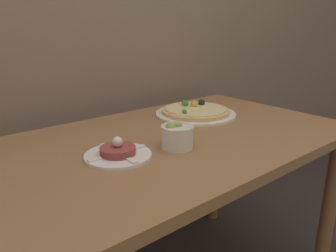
{
  "coord_description": "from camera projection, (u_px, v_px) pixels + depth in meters",
  "views": [
    {
      "loc": [
        -0.67,
        -0.45,
        1.12
      ],
      "look_at": [
        0.03,
        0.4,
        0.78
      ],
      "focal_mm": 35.0,
      "sensor_mm": 36.0,
      "label": 1
    }
  ],
  "objects": [
    {
      "name": "dining_table",
      "position": [
        164.0,
        164.0,
        1.17
      ],
      "size": [
        1.4,
        0.78,
        0.74
      ],
      "color": "olive",
      "rests_on": "ground_plane"
    },
    {
      "name": "pizza_plate",
      "position": [
        195.0,
        112.0,
        1.43
      ],
      "size": [
        0.35,
        0.35,
        0.06
      ],
      "color": "white",
      "rests_on": "dining_table"
    },
    {
      "name": "tartare_plate",
      "position": [
        118.0,
        153.0,
        0.98
      ],
      "size": [
        0.2,
        0.2,
        0.06
      ],
      "color": "white",
      "rests_on": "dining_table"
    },
    {
      "name": "small_bowl",
      "position": [
        177.0,
        135.0,
        1.04
      ],
      "size": [
        0.11,
        0.11,
        0.09
      ],
      "color": "silver",
      "rests_on": "dining_table"
    }
  ]
}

